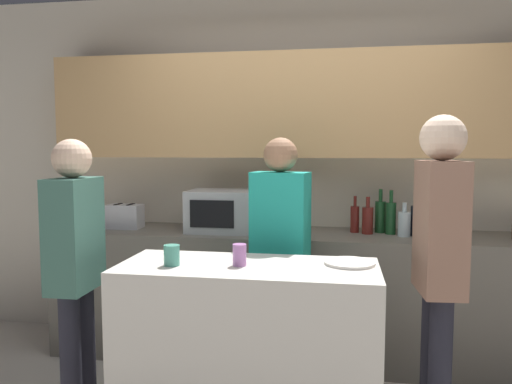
{
  "coord_description": "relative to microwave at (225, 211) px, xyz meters",
  "views": [
    {
      "loc": [
        0.27,
        -2.14,
        1.53
      ],
      "look_at": [
        -0.18,
        0.56,
        1.28
      ],
      "focal_mm": 35.0,
      "sensor_mm": 36.0,
      "label": 1
    }
  ],
  "objects": [
    {
      "name": "back_wall",
      "position": [
        0.55,
        0.29,
        0.47
      ],
      "size": [
        6.4,
        0.4,
        2.7
      ],
      "color": "beige",
      "rests_on": "ground_plane"
    },
    {
      "name": "back_counter",
      "position": [
        0.55,
        0.02,
        -0.61
      ],
      "size": [
        3.6,
        0.62,
        0.91
      ],
      "color": "#6B665B",
      "rests_on": "ground_plane"
    },
    {
      "name": "kitchen_island",
      "position": [
        0.37,
        -1.06,
        -0.6
      ],
      "size": [
        1.32,
        0.56,
        0.93
      ],
      "color": "beige",
      "rests_on": "ground_plane"
    },
    {
      "name": "microwave",
      "position": [
        0.0,
        0.0,
        0.0
      ],
      "size": [
        0.52,
        0.39,
        0.3
      ],
      "color": "#B7BABC",
      "rests_on": "back_counter"
    },
    {
      "name": "toaster",
      "position": [
        -0.78,
        0.0,
        -0.06
      ],
      "size": [
        0.26,
        0.16,
        0.18
      ],
      "color": "silver",
      "rests_on": "back_counter"
    },
    {
      "name": "bottle_0",
      "position": [
        0.93,
        0.11,
        -0.05
      ],
      "size": [
        0.06,
        0.06,
        0.26
      ],
      "color": "maroon",
      "rests_on": "back_counter"
    },
    {
      "name": "bottle_1",
      "position": [
        1.02,
        0.06,
        -0.05
      ],
      "size": [
        0.08,
        0.08,
        0.26
      ],
      "color": "maroon",
      "rests_on": "back_counter"
    },
    {
      "name": "bottle_2",
      "position": [
        1.11,
        0.13,
        -0.03
      ],
      "size": [
        0.08,
        0.08,
        0.31
      ],
      "color": "#194723",
      "rests_on": "back_counter"
    },
    {
      "name": "bottle_3",
      "position": [
        1.18,
        0.07,
        -0.03
      ],
      "size": [
        0.07,
        0.07,
        0.31
      ],
      "color": "#194723",
      "rests_on": "back_counter"
    },
    {
      "name": "bottle_4",
      "position": [
        1.26,
        -0.01,
        -0.06
      ],
      "size": [
        0.09,
        0.09,
        0.23
      ],
      "color": "silver",
      "rests_on": "back_counter"
    },
    {
      "name": "bottle_5",
      "position": [
        1.35,
        0.04,
        -0.04
      ],
      "size": [
        0.09,
        0.09,
        0.29
      ],
      "color": "black",
      "rests_on": "back_counter"
    },
    {
      "name": "plate_on_island",
      "position": [
        0.88,
        -0.97,
        -0.13
      ],
      "size": [
        0.26,
        0.26,
        0.01
      ],
      "color": "white",
      "rests_on": "kitchen_island"
    },
    {
      "name": "cup_0",
      "position": [
        0.33,
        -1.09,
        -0.08
      ],
      "size": [
        0.07,
        0.07,
        0.11
      ],
      "color": "#BA75C0",
      "rests_on": "kitchen_island"
    },
    {
      "name": "cup_1",
      "position": [
        -0.01,
        -1.14,
        -0.08
      ],
      "size": [
        0.08,
        0.08,
        0.1
      ],
      "color": "teal",
      "rests_on": "kitchen_island"
    },
    {
      "name": "person_left",
      "position": [
        1.31,
        -1.0,
        -0.06
      ],
      "size": [
        0.22,
        0.35,
        1.68
      ],
      "rotation": [
        0.0,
        0.0,
        -4.64
      ],
      "color": "black",
      "rests_on": "ground_plane"
    },
    {
      "name": "person_center",
      "position": [
        0.47,
        -0.53,
        -0.13
      ],
      "size": [
        0.37,
        0.25,
        1.58
      ],
      "rotation": [
        0.0,
        0.0,
        -3.33
      ],
      "color": "black",
      "rests_on": "ground_plane"
    },
    {
      "name": "person_right",
      "position": [
        -0.57,
        -1.08,
        -0.14
      ],
      "size": [
        0.21,
        0.34,
        1.57
      ],
      "rotation": [
        0.0,
        0.0,
        -1.55
      ],
      "color": "black",
      "rests_on": "ground_plane"
    }
  ]
}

